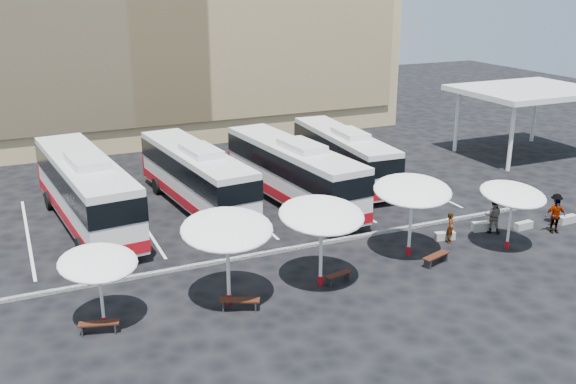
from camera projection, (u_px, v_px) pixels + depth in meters
name	position (u px, v px, depth m)	size (l,w,h in m)	color
ground	(294.00, 254.00, 31.94)	(120.00, 120.00, 0.00)	black
service_canopy	(528.00, 92.00, 48.37)	(10.00, 8.00, 5.20)	silver
curb_divider	(290.00, 249.00, 32.35)	(34.00, 0.25, 0.15)	black
bay_lines	(239.00, 205.00, 38.86)	(24.15, 12.00, 0.01)	white
bus_0	(85.00, 188.00, 34.97)	(4.13, 13.52, 4.22)	silver
bus_1	(196.00, 175.00, 37.91)	(3.82, 12.49, 3.90)	silver
bus_2	(293.00, 170.00, 38.55)	(3.89, 12.92, 4.04)	silver
bus_3	(343.00, 154.00, 42.79)	(3.18, 11.78, 3.70)	silver
sunshade_0	(98.00, 263.00, 24.53)	(3.77, 3.79, 3.17)	silver
sunshade_1	(227.00, 230.00, 25.98)	(4.44, 4.48, 3.97)	silver
sunshade_2	(321.00, 215.00, 27.66)	(3.95, 4.00, 3.92)	silver
sunshade_3	(412.00, 191.00, 30.80)	(4.87, 4.90, 3.94)	silver
sunshade_4	(513.00, 195.00, 31.71)	(3.41, 3.45, 3.39)	silver
wood_bench_0	(99.00, 325.00, 24.67)	(1.60, 0.81, 0.47)	black
wood_bench_1	(240.00, 302.00, 26.39)	(1.69, 1.10, 0.51)	black
wood_bench_2	(338.00, 276.00, 28.89)	(1.39, 0.63, 0.41)	black
wood_bench_3	(436.00, 257.00, 30.65)	(1.67, 0.89, 0.50)	black
conc_bench_0	(445.00, 236.00, 33.62)	(1.09, 0.36, 0.41)	gray
conc_bench_1	(484.00, 226.00, 34.80)	(1.30, 0.43, 0.49)	gray
conc_bench_2	(524.00, 225.00, 35.04)	(1.09, 0.36, 0.41)	gray
conc_bench_3	(567.00, 219.00, 35.88)	(1.15, 0.38, 0.43)	gray
passenger_0	(451.00, 228.00, 33.09)	(0.59, 0.39, 1.62)	black
passenger_1	(494.00, 216.00, 34.33)	(0.92, 0.72, 1.89)	black
passenger_2	(555.00, 216.00, 34.34)	(1.11, 0.46, 1.89)	black
passenger_3	(555.00, 209.00, 35.56)	(1.14, 0.66, 1.77)	black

